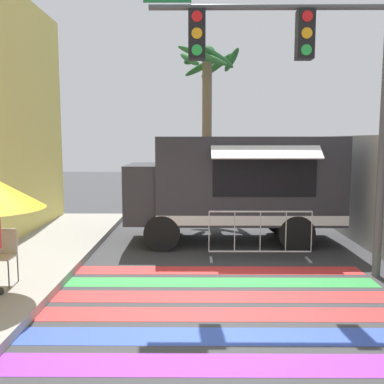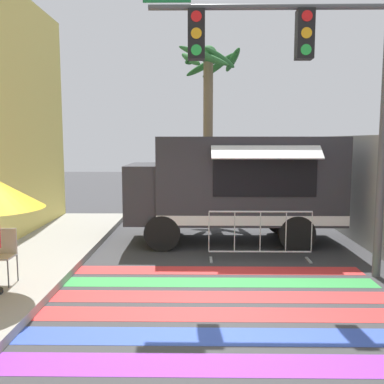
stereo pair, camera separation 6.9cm
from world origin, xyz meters
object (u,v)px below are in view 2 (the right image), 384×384
Objects in this scene: food_truck at (232,182)px; palm_tree at (209,94)px; folding_chair at (3,250)px; barricade_front at (260,236)px; traffic_signal_pole at (304,70)px.

food_truck is 0.93× the size of palm_tree.
food_truck is 4.64m from palm_tree.
palm_tree is at bearing 49.41° from folding_chair.
barricade_front reaches higher than folding_chair.
palm_tree is at bearing 103.78° from traffic_signal_pole.
food_truck is 2.17m from barricade_front.
barricade_front is at bearing -74.42° from food_truck.
palm_tree reaches higher than barricade_front.
barricade_front is 6.79m from palm_tree.
barricade_front is at bearing 8.77° from folding_chair.
traffic_signal_pole reaches higher than folding_chair.
traffic_signal_pole is 0.95× the size of palm_tree.
palm_tree reaches higher than traffic_signal_pole.
folding_chair is at bearing -170.56° from traffic_signal_pole.
barricade_front is at bearing 118.61° from traffic_signal_pole.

